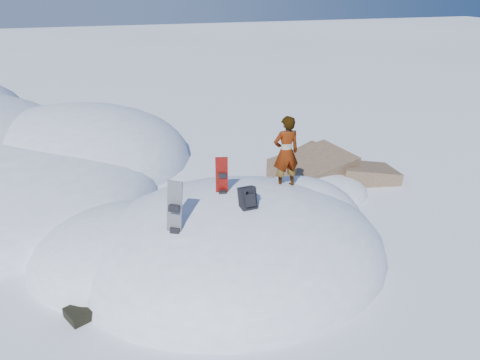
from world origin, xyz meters
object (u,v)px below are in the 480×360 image
object	(u,v)px
backpack	(248,198)
person	(286,152)
snowboard_dark	(174,221)
snowboard_red	(222,186)

from	to	relation	value
backpack	person	distance (m)	1.79
snowboard_dark	backpack	world-z (taller)	snowboard_dark
snowboard_dark	snowboard_red	bearing A→B (deg)	74.67
snowboard_dark	person	size ratio (longest dim) A/B	0.93
snowboard_red	person	world-z (taller)	person
snowboard_red	person	bearing A→B (deg)	26.75
person	backpack	bearing A→B (deg)	39.78
snowboard_red	backpack	distance (m)	0.86
snowboard_dark	backpack	xyz separation A→B (m)	(1.55, 0.22, 0.16)
snowboard_red	snowboard_dark	size ratio (longest dim) A/B	0.88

